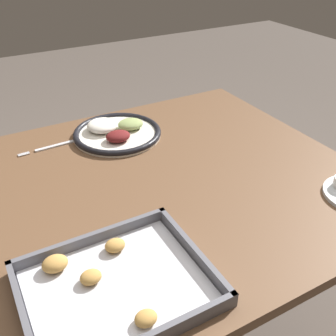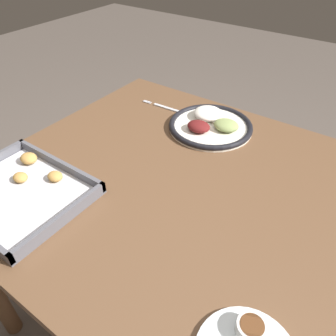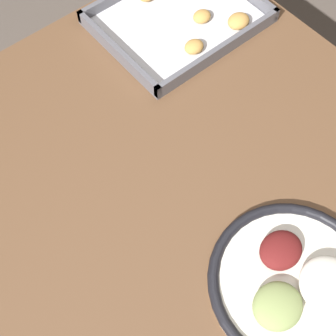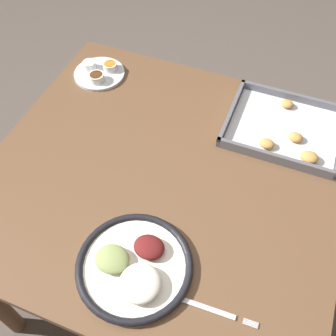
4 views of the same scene
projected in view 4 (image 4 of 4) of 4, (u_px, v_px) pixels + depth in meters
The scene contains 6 objects.
ground_plane at pixel (165, 270), 1.74m from camera, with size 8.00×8.00×0.00m, color #564C44.
dining_table at pixel (164, 193), 1.24m from camera, with size 1.04×0.97×0.73m.
dinner_plate at pixel (134, 266), 0.97m from camera, with size 0.29×0.29×0.05m.
fork at pixel (207, 308), 0.92m from camera, with size 0.22×0.02×0.00m.
saucer_plate at pixel (99, 72), 1.41m from camera, with size 0.18×0.18×0.04m.
baking_tray at pixel (285, 129), 1.24m from camera, with size 0.36×0.29×0.04m.
Camera 4 is at (0.26, -0.63, 1.66)m, focal length 42.00 mm.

